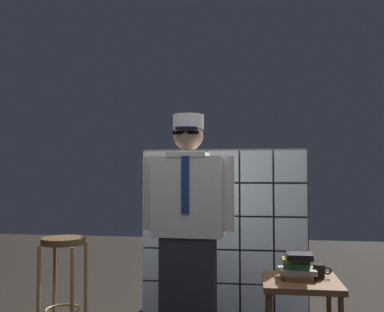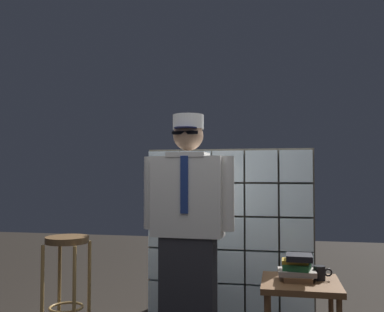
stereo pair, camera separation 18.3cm
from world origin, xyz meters
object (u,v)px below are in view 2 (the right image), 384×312
object	(u,v)px
side_table	(301,293)
coffee_mug	(320,273)
standing_person	(188,227)
bar_stool	(67,262)
book_stack	(297,268)

from	to	relation	value
side_table	coffee_mug	xyz separation A→B (m)	(0.13, 0.06, 0.12)
side_table	standing_person	bearing A→B (deg)	173.14
standing_person	side_table	xyz separation A→B (m)	(0.80, -0.10, -0.41)
bar_stool	book_stack	xyz separation A→B (m)	(1.77, -0.14, 0.06)
book_stack	coffee_mug	bearing A→B (deg)	15.16
book_stack	coffee_mug	distance (m)	0.16
standing_person	bar_stool	distance (m)	1.05
bar_stool	coffee_mug	size ratio (longest dim) A/B	6.30
bar_stool	coffee_mug	world-z (taller)	bar_stool
standing_person	book_stack	size ratio (longest dim) A/B	6.75
book_stack	coffee_mug	xyz separation A→B (m)	(0.15, 0.04, -0.03)
bar_stool	side_table	world-z (taller)	bar_stool
standing_person	bar_stool	bearing A→B (deg)	178.88
standing_person	coffee_mug	bearing A→B (deg)	-0.06
standing_person	book_stack	bearing A→B (deg)	-3.54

